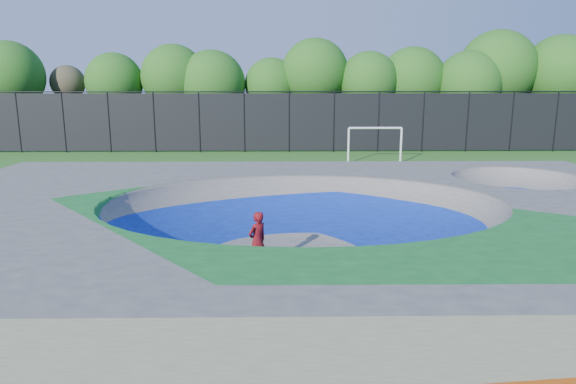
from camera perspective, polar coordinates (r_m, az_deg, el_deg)
name	(u,v)px	position (r m, az deg, el deg)	size (l,w,h in m)	color
ground	(302,253)	(14.32, 1.62, -6.85)	(120.00, 120.00, 0.00)	#2B651C
skate_deck	(303,227)	(14.09, 1.63, -3.96)	(22.00, 14.00, 1.50)	gray
skater	(257,241)	(12.88, -3.42, -5.49)	(0.56, 0.37, 1.53)	red
skateboard	(258,269)	(13.12, -3.38, -8.56)	(0.78, 0.22, 0.05)	black
soccer_goal	(375,138)	(30.29, 9.65, 5.93)	(3.18, 0.12, 2.10)	white
fence	(289,121)	(34.63, 0.14, 7.92)	(48.09, 0.09, 4.04)	black
treeline	(319,78)	(39.83, 3.45, 12.51)	(53.71, 7.18, 8.54)	#4C3526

